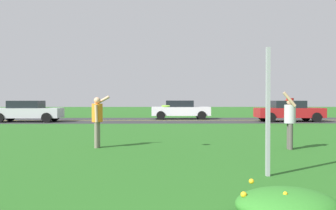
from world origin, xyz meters
The scene contains 11 objects.
ground_plane centered at (0.00, 12.43, 0.00)m, with size 120.00×120.00×0.00m, color #26601E.
highway_strip centered at (0.00, 24.86, 0.00)m, with size 120.00×7.29×0.01m, color #2D2D30.
highway_center_stripe centered at (0.00, 24.86, 0.01)m, with size 120.00×0.16×0.00m, color yellow.
daylily_clump_front_center centered at (0.30, 2.86, 0.21)m, with size 1.30×1.14×0.45m.
sign_post_near_path centered at (0.87, 5.56, 1.29)m, with size 0.07×0.10×2.58m.
person_thrower_orange_shirt centered at (-3.30, 9.92, 0.97)m, with size 0.55×0.50×1.67m.
person_catcher_red_cap_gray_shirt centered at (2.70, 9.41, 0.97)m, with size 0.46×0.50×1.78m.
frisbee_lime centered at (-1.12, 9.60, 1.33)m, with size 0.27×0.27×0.06m.
car_silver_leftmost centered at (-10.35, 23.22, 0.74)m, with size 4.50×2.00×1.45m.
car_white_center_left centered at (0.28, 26.50, 0.74)m, with size 4.50×2.00×1.45m.
car_red_center_right centered at (7.61, 23.22, 0.74)m, with size 4.50×2.00×1.45m.
Camera 1 is at (-1.29, -1.63, 1.54)m, focal length 38.69 mm.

